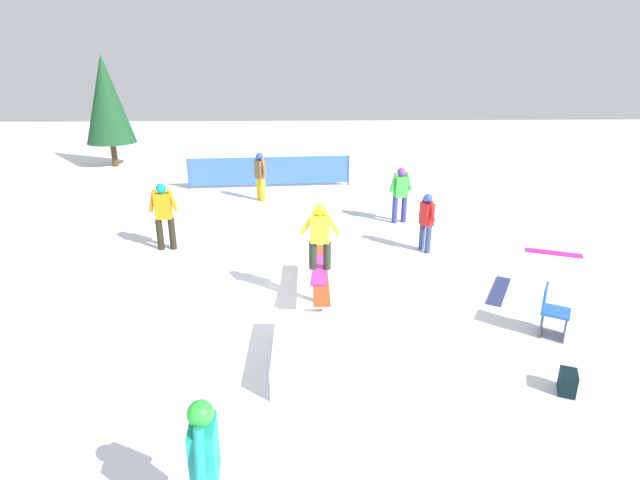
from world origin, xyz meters
name	(u,v)px	position (x,y,z in m)	size (l,w,h in m)	color
ground_plane	(320,303)	(0.00, 0.00, 0.00)	(60.00, 60.00, 0.00)	white
rail_feature	(320,275)	(0.00, 0.00, 0.59)	(2.69, 0.30, 0.69)	black
snow_kicker_ramp	(323,351)	(-2.05, 0.01, 0.24)	(1.80, 1.50, 0.47)	white
main_rider_on_rail	(320,238)	(0.00, 0.00, 1.32)	(1.43, 0.77, 1.29)	#C62F96
bystander_brown	(260,174)	(7.44, 1.71, 0.89)	(0.63, 0.48, 1.58)	yellow
bystander_teal	(206,466)	(-4.98, 1.21, 0.90)	(0.72, 0.25, 1.61)	gold
bystander_orange	(164,213)	(3.00, 3.67, 0.93)	(0.26, 0.70, 1.65)	black
bystander_green	(400,192)	(4.95, -2.42, 0.89)	(0.31, 0.69, 1.58)	navy
bystander_red	(426,220)	(2.68, -2.64, 0.80)	(0.62, 0.31, 1.43)	navy
loose_snowboard_navy	(499,291)	(0.39, -3.64, 0.01)	(1.42, 0.28, 0.02)	navy
loose_snowboard_magenta	(554,253)	(2.40, -5.73, 0.01)	(1.26, 0.28, 0.02)	#D71D9B
folding_chair	(552,313)	(-1.32, -3.85, 0.41)	(0.60, 0.60, 0.88)	#3F3F44
backpack_on_snow	(568,382)	(-2.86, -3.37, 0.17)	(0.30, 0.22, 0.34)	black
safety_fence	(270,171)	(9.28, 1.53, 0.60)	(0.50, 5.83, 1.10)	blue
pine_tree_far	(107,100)	(13.30, 8.53, 2.81)	(2.03, 2.03, 4.61)	#4C331E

